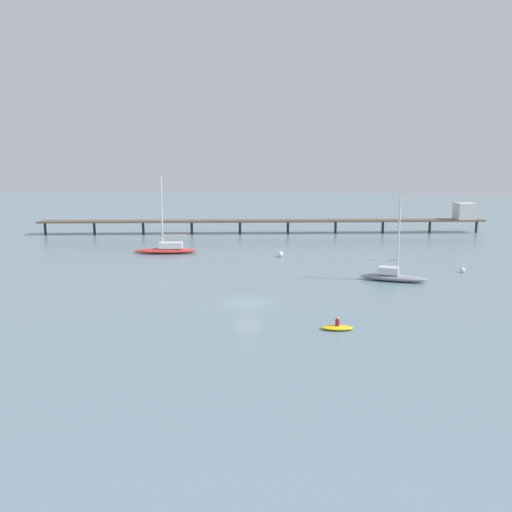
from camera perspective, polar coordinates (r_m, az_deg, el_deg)
The scene contains 7 objects.
ground_plane at distance 53.74m, azimuth -0.93°, elevation -5.04°, with size 400.00×400.00×0.00m, color slate.
pier at distance 107.89m, azimuth 7.18°, elevation 4.05°, with size 89.14×11.19×6.03m.
sailboat_red at distance 84.22m, azimuth -9.56°, elevation 0.80°, with size 10.00×3.34×12.13m.
sailboat_gray at distance 65.54m, azimuth 14.50°, elevation -2.02°, with size 8.15×4.23×10.16m.
dinghy_yellow at distance 45.68m, azimuth 8.74°, elevation -7.59°, with size 2.71×1.23×1.14m.
mooring_buoy_far at distance 73.41m, azimuth 21.34°, elevation -1.41°, with size 0.66×0.66×0.66m, color silver.
mooring_buoy_mid at distance 79.99m, azimuth 2.64°, elevation 0.21°, with size 0.85×0.85×0.85m, color silver.
Camera 1 is at (3.24, -51.83, 13.83)m, focal length 37.16 mm.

